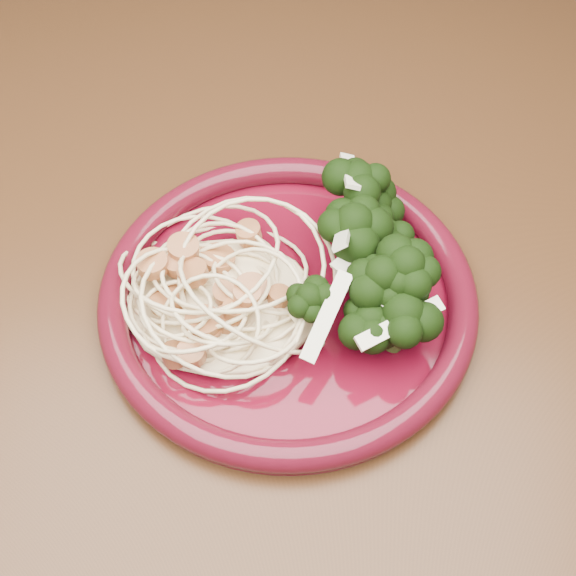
# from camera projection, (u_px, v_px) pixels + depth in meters

# --- Properties ---
(dining_table) EXTENTS (1.20, 0.80, 0.75)m
(dining_table) POSITION_uv_depth(u_px,v_px,m) (353.00, 324.00, 0.68)
(dining_table) COLOR #472814
(dining_table) RESTS_ON ground
(dinner_plate) EXTENTS (0.32, 0.32, 0.02)m
(dinner_plate) POSITION_uv_depth(u_px,v_px,m) (288.00, 297.00, 0.56)
(dinner_plate) COLOR #530717
(dinner_plate) RESTS_ON dining_table
(spaghetti_pile) EXTENTS (0.16, 0.15, 0.03)m
(spaghetti_pile) POSITION_uv_depth(u_px,v_px,m) (222.00, 296.00, 0.55)
(spaghetti_pile) COLOR #F7E3AF
(spaghetti_pile) RESTS_ON dinner_plate
(scallop_cluster) EXTENTS (0.14, 0.14, 0.04)m
(scallop_cluster) POSITION_uv_depth(u_px,v_px,m) (219.00, 264.00, 0.52)
(scallop_cluster) COLOR #BA7342
(scallop_cluster) RESTS_ON spaghetti_pile
(broccoli_pile) EXTENTS (0.13, 0.17, 0.05)m
(broccoli_pile) POSITION_uv_depth(u_px,v_px,m) (368.00, 266.00, 0.55)
(broccoli_pile) COLOR black
(broccoli_pile) RESTS_ON dinner_plate
(onion_garnish) EXTENTS (0.09, 0.11, 0.05)m
(onion_garnish) POSITION_uv_depth(u_px,v_px,m) (372.00, 235.00, 0.53)
(onion_garnish) COLOR #F0EECB
(onion_garnish) RESTS_ON broccoli_pile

